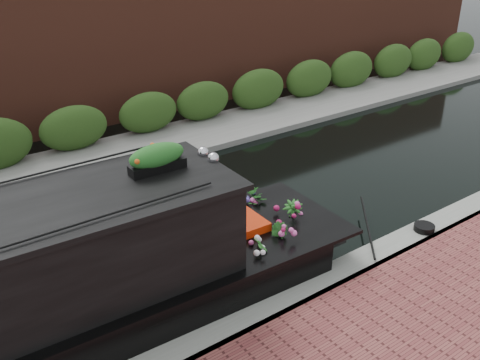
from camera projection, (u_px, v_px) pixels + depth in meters
ground at (165, 233)px, 10.92m from camera, size 80.00×80.00×0.00m
near_bank_coping at (266, 319)px, 8.52m from camera, size 40.00×0.60×0.50m
far_bank_path at (86, 165)px, 13.97m from camera, size 40.00×2.40×0.34m
far_hedge at (74, 155)px, 14.63m from camera, size 40.00×1.10×2.80m
far_brick_wall at (48, 133)px, 16.15m from camera, size 40.00×1.00×8.00m
rope_fender at (313, 227)px, 10.78m from camera, size 0.35×0.40×0.35m
coiled_mooring_rope at (424, 228)px, 10.50m from camera, size 0.40×0.40×0.12m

